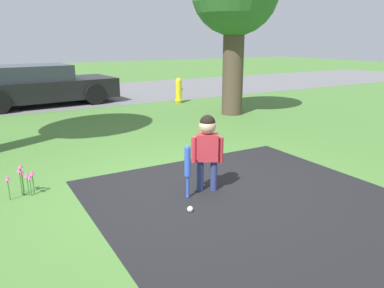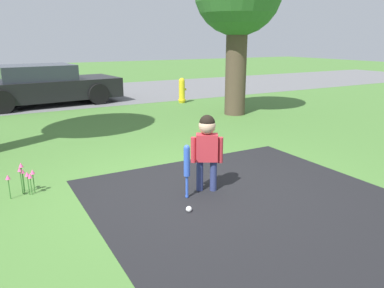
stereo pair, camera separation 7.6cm
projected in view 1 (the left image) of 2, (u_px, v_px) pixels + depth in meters
ground_plane at (184, 186)px, 5.20m from camera, size 60.00×60.00×0.00m
driveway_strip at (366, 267)px, 3.35m from camera, size 3.75×7.00×0.01m
street_strip at (52, 97)px, 13.34m from camera, size 40.00×6.00×0.01m
child at (207, 142)px, 4.89m from camera, size 0.38×0.28×1.04m
baseball_bat at (188, 164)px, 4.70m from camera, size 0.08×0.08×0.71m
sports_ball at (190, 209)px, 4.42m from camera, size 0.07×0.07×0.07m
fire_hydrant at (179, 91)px, 11.96m from camera, size 0.27×0.24×0.79m
parked_car at (39, 86)px, 11.51m from camera, size 4.58×2.34×1.23m
flower_bed at (23, 175)px, 4.83m from camera, size 0.36×0.25×0.44m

